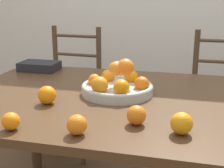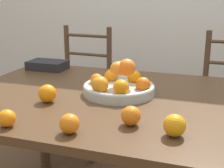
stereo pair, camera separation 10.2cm
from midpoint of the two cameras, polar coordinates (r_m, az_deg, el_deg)
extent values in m
cube|color=#4C331E|center=(1.48, -1.93, -2.90)|extent=(1.50, 1.05, 0.03)
cylinder|color=#4C331E|center=(2.25, -15.31, -6.96)|extent=(0.07, 0.07, 0.72)
cylinder|color=#B2B7B2|center=(1.51, -0.96, -1.10)|extent=(0.35, 0.35, 0.04)
torus|color=#B2B7B2|center=(1.50, -0.97, -0.42)|extent=(0.35, 0.35, 0.02)
sphere|color=orange|center=(1.46, 3.48, 0.00)|extent=(0.07, 0.07, 0.07)
sphere|color=orange|center=(1.59, 1.71, 1.32)|extent=(0.07, 0.07, 0.07)
sphere|color=orange|center=(1.60, -2.54, 1.40)|extent=(0.07, 0.07, 0.07)
sphere|color=orange|center=(1.54, -5.13, 0.69)|extent=(0.06, 0.06, 0.06)
sphere|color=orange|center=(1.41, -4.34, -0.21)|extent=(0.08, 0.08, 0.08)
sphere|color=orange|center=(1.38, -0.37, -0.67)|extent=(0.07, 0.07, 0.07)
sphere|color=orange|center=(1.46, 0.46, 3.05)|extent=(0.08, 0.08, 0.08)
sphere|color=orange|center=(1.48, -1.01, 2.90)|extent=(0.07, 0.07, 0.07)
sphere|color=orange|center=(1.47, -1.30, 2.79)|extent=(0.07, 0.07, 0.07)
sphere|color=orange|center=(1.09, -9.13, -7.42)|extent=(0.07, 0.07, 0.07)
sphere|color=orange|center=(1.09, 10.01, -7.14)|extent=(0.08, 0.08, 0.08)
sphere|color=orange|center=(1.40, -13.85, -1.99)|extent=(0.08, 0.08, 0.08)
sphere|color=orange|center=(1.15, 1.96, -5.73)|extent=(0.07, 0.07, 0.07)
sphere|color=orange|center=(1.18, -20.40, -6.44)|extent=(0.06, 0.06, 0.06)
cylinder|color=#513823|center=(2.48, -14.75, -8.27)|extent=(0.04, 0.04, 0.44)
cylinder|color=#513823|center=(2.31, -6.64, -9.68)|extent=(0.04, 0.04, 0.44)
cylinder|color=#513823|center=(2.68, -11.10, -0.06)|extent=(0.04, 0.04, 0.98)
cylinder|color=#513823|center=(2.53, -3.51, -0.79)|extent=(0.04, 0.04, 0.98)
cube|color=#513823|center=(2.45, -9.16, -2.26)|extent=(0.44, 0.42, 0.04)
cylinder|color=#513823|center=(2.57, -7.51, 1.99)|extent=(0.38, 0.05, 0.02)
cylinder|color=#513823|center=(2.54, -7.64, 5.30)|extent=(0.38, 0.05, 0.02)
cylinder|color=#513823|center=(2.51, -7.76, 8.69)|extent=(0.38, 0.05, 0.02)
cylinder|color=#513823|center=(2.19, 12.80, -11.52)|extent=(0.04, 0.04, 0.44)
cylinder|color=#513823|center=(2.43, 13.46, -1.94)|extent=(0.04, 0.04, 0.98)
cube|color=#513823|center=(2.27, 18.11, -4.38)|extent=(0.42, 0.40, 0.04)
cylinder|color=#513823|center=(2.40, 18.16, 0.31)|extent=(0.38, 0.02, 0.02)
cylinder|color=#513823|center=(2.37, 18.48, 3.83)|extent=(0.38, 0.02, 0.02)
cube|color=#232328|center=(2.03, -14.54, 3.16)|extent=(0.24, 0.16, 0.05)
camera|label=1|loc=(0.05, -92.09, -0.60)|focal=50.00mm
camera|label=2|loc=(0.05, 87.91, 0.60)|focal=50.00mm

